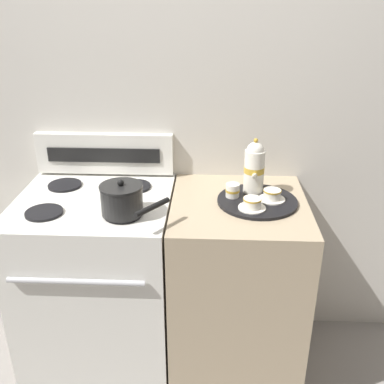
# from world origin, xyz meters

# --- Properties ---
(ground_plane) EXTENTS (6.00, 6.00, 0.00)m
(ground_plane) POSITION_xyz_m (0.00, 0.00, 0.00)
(ground_plane) COLOR gray
(wall_back) EXTENTS (6.00, 0.05, 2.20)m
(wall_back) POSITION_xyz_m (0.00, 0.34, 1.10)
(wall_back) COLOR beige
(wall_back) RESTS_ON ground
(stove) EXTENTS (0.70, 0.67, 0.93)m
(stove) POSITION_xyz_m (-0.31, -0.00, 0.46)
(stove) COLOR silver
(stove) RESTS_ON ground
(control_panel) EXTENTS (0.69, 0.05, 0.21)m
(control_panel) POSITION_xyz_m (-0.31, 0.30, 1.03)
(control_panel) COLOR silver
(control_panel) RESTS_ON stove
(side_counter) EXTENTS (0.61, 0.64, 0.92)m
(side_counter) POSITION_xyz_m (0.35, 0.00, 0.46)
(side_counter) COLOR tan
(side_counter) RESTS_ON ground
(saucepan) EXTENTS (0.29, 0.27, 0.15)m
(saucepan) POSITION_xyz_m (-0.14, -0.15, 0.99)
(saucepan) COLOR black
(saucepan) RESTS_ON stove
(serving_tray) EXTENTS (0.35, 0.35, 0.01)m
(serving_tray) POSITION_xyz_m (0.43, 0.01, 0.92)
(serving_tray) COLOR black
(serving_tray) RESTS_ON side_counter
(teapot) EXTENTS (0.09, 0.15, 0.25)m
(teapot) POSITION_xyz_m (0.42, 0.10, 1.05)
(teapot) COLOR white
(teapot) RESTS_ON serving_tray
(teacup_left) EXTENTS (0.12, 0.12, 0.05)m
(teacup_left) POSITION_xyz_m (0.50, 0.01, 0.96)
(teacup_left) COLOR white
(teacup_left) RESTS_ON serving_tray
(teacup_right) EXTENTS (0.12, 0.12, 0.05)m
(teacup_right) POSITION_xyz_m (0.40, -0.08, 0.96)
(teacup_right) COLOR white
(teacup_right) RESTS_ON serving_tray
(creamer_jug) EXTENTS (0.06, 0.06, 0.06)m
(creamer_jug) POSITION_xyz_m (0.32, 0.04, 0.96)
(creamer_jug) COLOR white
(creamer_jug) RESTS_ON serving_tray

